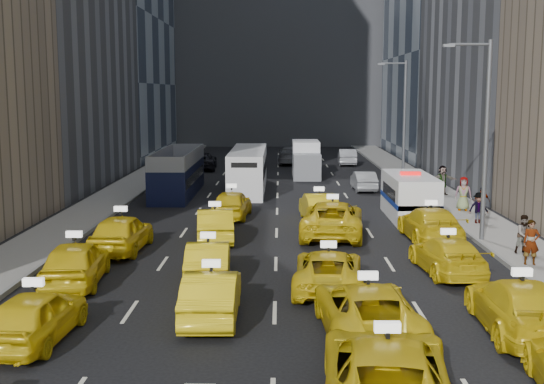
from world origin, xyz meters
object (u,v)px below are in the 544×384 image
(taxi_2, at_px, (386,374))
(nypd_van, at_px, (410,197))
(double_decker, at_px, (178,173))
(pedestrian_0, at_px, (531,242))
(city_bus, at_px, (248,170))
(box_truck, at_px, (306,160))

(taxi_2, height_order, nypd_van, nypd_van)
(nypd_van, bearing_deg, double_decker, 150.07)
(nypd_van, xyz_separation_m, double_decker, (-13.73, 8.30, 0.31))
(pedestrian_0, bearing_deg, nypd_van, 112.69)
(city_bus, relative_size, pedestrian_0, 6.38)
(double_decker, relative_size, pedestrian_0, 5.88)
(nypd_van, relative_size, pedestrian_0, 3.39)
(double_decker, height_order, box_truck, double_decker)
(taxi_2, relative_size, nypd_van, 1.00)
(taxi_2, xyz_separation_m, nypd_van, (4.73, 22.51, 0.32))
(nypd_van, distance_m, double_decker, 16.04)
(taxi_2, height_order, box_truck, box_truck)
(double_decker, xyz_separation_m, pedestrian_0, (16.41, -18.84, -0.43))
(box_truck, bearing_deg, pedestrian_0, -82.20)
(nypd_van, bearing_deg, pedestrian_0, -74.50)
(city_bus, bearing_deg, taxi_2, -77.68)
(nypd_van, distance_m, box_truck, 18.76)
(taxi_2, relative_size, box_truck, 0.93)
(box_truck, bearing_deg, city_bus, -125.98)
(box_truck, bearing_deg, double_decker, -139.01)
(double_decker, distance_m, city_bus, 5.01)
(double_decker, bearing_deg, nypd_van, -34.70)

